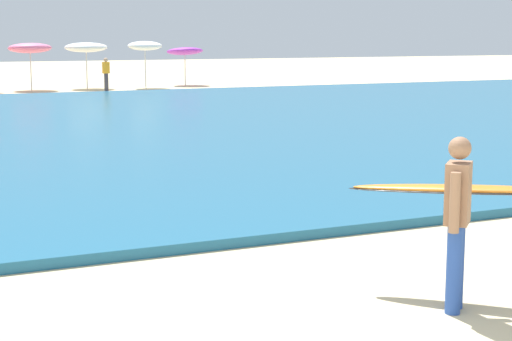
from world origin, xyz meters
name	(u,v)px	position (x,y,z in m)	size (l,w,h in m)	color
surfer_with_board	(461,204)	(2.19, 1.35, 1.03)	(1.93, 1.94, 1.73)	#284CA3
beach_umbrella_5	(30,48)	(4.06, 36.33, 2.02)	(2.07, 2.09, 2.33)	beige
beach_umbrella_6	(86,47)	(6.82, 36.48, 2.04)	(2.10, 2.11, 2.30)	beige
beach_umbrella_7	(145,46)	(9.60, 35.66, 2.11)	(1.72, 1.73, 2.36)	beige
beach_umbrella_8	(185,51)	(12.21, 37.04, 1.79)	(1.92, 1.95, 2.08)	beige
beachgoer_near_row_left	(106,73)	(7.23, 34.32, 0.84)	(0.32, 0.20, 1.58)	#383842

